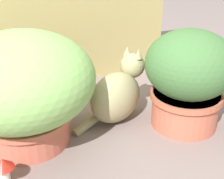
# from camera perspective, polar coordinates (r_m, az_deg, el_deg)

# --- Properties ---
(ground_plane) EXTENTS (6.00, 6.00, 0.00)m
(ground_plane) POSITION_cam_1_polar(r_m,az_deg,el_deg) (1.32, -6.11, -7.33)
(ground_plane) COLOR slate
(grass_planter) EXTENTS (0.54, 0.54, 0.44)m
(grass_planter) POSITION_cam_1_polar(r_m,az_deg,el_deg) (1.17, -16.13, 0.76)
(grass_planter) COLOR #BA5D49
(grass_planter) RESTS_ON ground
(leafy_planter) EXTENTS (0.36, 0.36, 0.42)m
(leafy_planter) POSITION_cam_1_polar(r_m,az_deg,el_deg) (1.29, 13.94, 2.36)
(leafy_planter) COLOR #BD6048
(leafy_planter) RESTS_ON ground
(cat) EXTENTS (0.39, 0.26, 0.32)m
(cat) POSITION_cam_1_polar(r_m,az_deg,el_deg) (1.34, 1.13, -0.77)
(cat) COLOR #999065
(cat) RESTS_ON ground
(mushroom_ornament_red) EXTENTS (0.07, 0.07, 0.10)m
(mushroom_ornament_red) POSITION_cam_1_polar(r_m,az_deg,el_deg) (1.07, -19.46, -13.35)
(mushroom_ornament_red) COLOR silver
(mushroom_ornament_red) RESTS_ON ground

